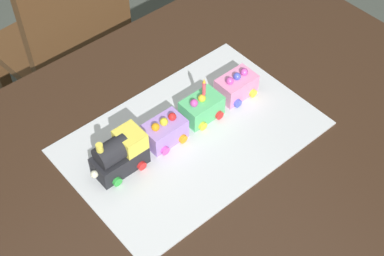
{
  "coord_description": "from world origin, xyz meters",
  "views": [
    {
      "loc": [
        -0.59,
        -0.61,
        1.76
      ],
      "look_at": [
        -0.02,
        0.04,
        0.77
      ],
      "focal_mm": 51.3,
      "sensor_mm": 36.0,
      "label": 1
    }
  ],
  "objects_px": {
    "cake_car_gondola_mint_green": "(202,108)",
    "birthday_candle": "(204,87)",
    "cake_car_caboose_bubblegum": "(236,86)",
    "cake_locomotive": "(120,154)",
    "dining_table": "(210,169)",
    "cake_car_tanker_lavender": "(164,131)",
    "chair": "(67,46)"
  },
  "relations": [
    {
      "from": "chair",
      "to": "cake_car_gondola_mint_green",
      "type": "relative_size",
      "value": 8.6
    },
    {
      "from": "cake_car_tanker_lavender",
      "to": "cake_car_gondola_mint_green",
      "type": "bearing_deg",
      "value": 0.0
    },
    {
      "from": "cake_locomotive",
      "to": "cake_car_caboose_bubblegum",
      "type": "distance_m",
      "value": 0.37
    },
    {
      "from": "cake_locomotive",
      "to": "cake_car_tanker_lavender",
      "type": "height_order",
      "value": "cake_locomotive"
    },
    {
      "from": "cake_car_caboose_bubblegum",
      "to": "birthday_candle",
      "type": "bearing_deg",
      "value": 180.0
    },
    {
      "from": "cake_car_gondola_mint_green",
      "to": "chair",
      "type": "bearing_deg",
      "value": 88.14
    },
    {
      "from": "cake_car_gondola_mint_green",
      "to": "birthday_candle",
      "type": "bearing_deg",
      "value": -0.0
    },
    {
      "from": "dining_table",
      "to": "cake_car_gondola_mint_green",
      "type": "xyz_separation_m",
      "value": [
        0.04,
        0.08,
        0.14
      ]
    },
    {
      "from": "cake_car_gondola_mint_green",
      "to": "cake_car_tanker_lavender",
      "type": "bearing_deg",
      "value": -180.0
    },
    {
      "from": "cake_car_gondola_mint_green",
      "to": "cake_car_caboose_bubblegum",
      "type": "height_order",
      "value": "same"
    },
    {
      "from": "chair",
      "to": "cake_car_tanker_lavender",
      "type": "xyz_separation_m",
      "value": [
        -0.14,
        -0.75,
        0.3
      ]
    },
    {
      "from": "cake_car_tanker_lavender",
      "to": "birthday_candle",
      "type": "bearing_deg",
      "value": 0.0
    },
    {
      "from": "cake_car_tanker_lavender",
      "to": "cake_locomotive",
      "type": "bearing_deg",
      "value": 180.0
    },
    {
      "from": "cake_car_caboose_bubblegum",
      "to": "cake_car_tanker_lavender",
      "type": "bearing_deg",
      "value": 180.0
    },
    {
      "from": "dining_table",
      "to": "chair",
      "type": "relative_size",
      "value": 1.63
    },
    {
      "from": "birthday_candle",
      "to": "dining_table",
      "type": "bearing_deg",
      "value": -119.47
    },
    {
      "from": "chair",
      "to": "birthday_candle",
      "type": "bearing_deg",
      "value": 83.48
    },
    {
      "from": "dining_table",
      "to": "cake_car_tanker_lavender",
      "type": "relative_size",
      "value": 14.0
    },
    {
      "from": "chair",
      "to": "cake_car_gondola_mint_green",
      "type": "bearing_deg",
      "value": 82.98
    },
    {
      "from": "cake_locomotive",
      "to": "cake_car_caboose_bubblegum",
      "type": "relative_size",
      "value": 1.4
    },
    {
      "from": "cake_car_caboose_bubblegum",
      "to": "birthday_candle",
      "type": "xyz_separation_m",
      "value": [
        -0.11,
        0.0,
        0.07
      ]
    },
    {
      "from": "cake_car_caboose_bubblegum",
      "to": "dining_table",
      "type": "bearing_deg",
      "value": -153.14
    },
    {
      "from": "cake_car_tanker_lavender",
      "to": "cake_car_caboose_bubblegum",
      "type": "distance_m",
      "value": 0.24
    },
    {
      "from": "birthday_candle",
      "to": "cake_car_tanker_lavender",
      "type": "bearing_deg",
      "value": 180.0
    },
    {
      "from": "dining_table",
      "to": "chair",
      "type": "height_order",
      "value": "chair"
    },
    {
      "from": "dining_table",
      "to": "cake_car_gondola_mint_green",
      "type": "height_order",
      "value": "cake_car_gondola_mint_green"
    },
    {
      "from": "cake_car_gondola_mint_green",
      "to": "birthday_candle",
      "type": "height_order",
      "value": "birthday_candle"
    },
    {
      "from": "cake_locomotive",
      "to": "cake_car_tanker_lavender",
      "type": "distance_m",
      "value": 0.13
    },
    {
      "from": "chair",
      "to": "birthday_candle",
      "type": "xyz_separation_m",
      "value": [
        -0.02,
        -0.75,
        0.37
      ]
    },
    {
      "from": "cake_car_caboose_bubblegum",
      "to": "chair",
      "type": "bearing_deg",
      "value": 97.11
    },
    {
      "from": "cake_car_caboose_bubblegum",
      "to": "birthday_candle",
      "type": "height_order",
      "value": "birthday_candle"
    },
    {
      "from": "dining_table",
      "to": "cake_car_caboose_bubblegum",
      "type": "bearing_deg",
      "value": 26.86
    }
  ]
}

